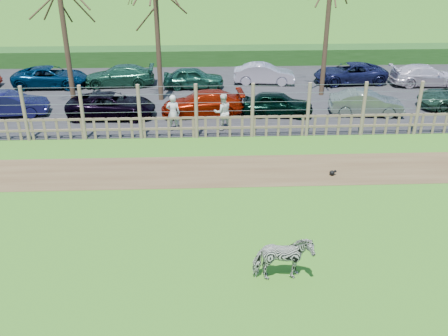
{
  "coord_description": "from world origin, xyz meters",
  "views": [
    {
      "loc": [
        0.35,
        -12.99,
        8.61
      ],
      "look_at": [
        1.0,
        2.5,
        1.1
      ],
      "focal_mm": 40.0,
      "sensor_mm": 36.0,
      "label": 1
    }
  ],
  "objects_px": {
    "crow": "(332,173)",
    "car_1": "(10,104)",
    "car_3": "(202,103)",
    "car_11": "(264,74)",
    "visitor_b": "(223,112)",
    "visitor_a": "(173,113)",
    "car_12": "(350,73)",
    "tree_mid": "(156,8)",
    "car_9": "(119,76)",
    "car_8": "(51,77)",
    "car_5": "(366,103)",
    "car_4": "(278,104)",
    "car_2": "(111,105)",
    "zebra": "(283,259)",
    "car_13": "(425,75)",
    "car_10": "(193,78)"
  },
  "relations": [
    {
      "from": "crow",
      "to": "car_1",
      "type": "bearing_deg",
      "value": 153.47
    },
    {
      "from": "car_3",
      "to": "car_11",
      "type": "distance_m",
      "value": 6.58
    },
    {
      "from": "visitor_b",
      "to": "car_3",
      "type": "height_order",
      "value": "visitor_b"
    },
    {
      "from": "visitor_a",
      "to": "car_12",
      "type": "xyz_separation_m",
      "value": [
        10.29,
        7.47,
        -0.26
      ]
    },
    {
      "from": "crow",
      "to": "car_3",
      "type": "xyz_separation_m",
      "value": [
        -4.95,
        7.0,
        0.53
      ]
    },
    {
      "from": "car_11",
      "to": "car_12",
      "type": "distance_m",
      "value": 5.2
    },
    {
      "from": "crow",
      "to": "car_12",
      "type": "xyz_separation_m",
      "value": [
        3.99,
        12.35,
        0.53
      ]
    },
    {
      "from": "visitor_a",
      "to": "car_12",
      "type": "relative_size",
      "value": 0.4
    },
    {
      "from": "tree_mid",
      "to": "crow",
      "type": "distance_m",
      "value": 12.89
    },
    {
      "from": "car_9",
      "to": "car_12",
      "type": "bearing_deg",
      "value": 87.75
    },
    {
      "from": "visitor_b",
      "to": "car_3",
      "type": "xyz_separation_m",
      "value": [
        -0.93,
        2.09,
        -0.26
      ]
    },
    {
      "from": "car_3",
      "to": "car_8",
      "type": "relative_size",
      "value": 0.96
    },
    {
      "from": "car_5",
      "to": "car_11",
      "type": "xyz_separation_m",
      "value": [
        -4.49,
        5.73,
        0.0
      ]
    },
    {
      "from": "car_8",
      "to": "car_11",
      "type": "relative_size",
      "value": 1.19
    },
    {
      "from": "visitor_b",
      "to": "car_4",
      "type": "bearing_deg",
      "value": -161.3
    },
    {
      "from": "visitor_a",
      "to": "car_2",
      "type": "bearing_deg",
      "value": -28.27
    },
    {
      "from": "car_2",
      "to": "car_5",
      "type": "bearing_deg",
      "value": -87.97
    },
    {
      "from": "visitor_b",
      "to": "car_8",
      "type": "relative_size",
      "value": 0.4
    },
    {
      "from": "tree_mid",
      "to": "car_12",
      "type": "distance_m",
      "value": 12.31
    },
    {
      "from": "zebra",
      "to": "car_9",
      "type": "xyz_separation_m",
      "value": [
        -7.02,
        18.52,
        -0.02
      ]
    },
    {
      "from": "car_2",
      "to": "car_8",
      "type": "bearing_deg",
      "value": 42.1
    },
    {
      "from": "car_1",
      "to": "car_4",
      "type": "bearing_deg",
      "value": -99.19
    },
    {
      "from": "zebra",
      "to": "car_13",
      "type": "relative_size",
      "value": 0.38
    },
    {
      "from": "visitor_b",
      "to": "car_10",
      "type": "bearing_deg",
      "value": -92.58
    },
    {
      "from": "car_3",
      "to": "zebra",
      "type": "bearing_deg",
      "value": 4.25
    },
    {
      "from": "zebra",
      "to": "car_4",
      "type": "relative_size",
      "value": 0.44
    },
    {
      "from": "car_10",
      "to": "car_13",
      "type": "distance_m",
      "value": 13.82
    },
    {
      "from": "car_3",
      "to": "car_9",
      "type": "height_order",
      "value": "same"
    },
    {
      "from": "visitor_b",
      "to": "car_4",
      "type": "height_order",
      "value": "visitor_b"
    },
    {
      "from": "car_2",
      "to": "car_3",
      "type": "height_order",
      "value": "same"
    },
    {
      "from": "visitor_a",
      "to": "car_3",
      "type": "relative_size",
      "value": 0.42
    },
    {
      "from": "visitor_b",
      "to": "car_9",
      "type": "xyz_separation_m",
      "value": [
        -5.86,
        7.45,
        -0.26
      ]
    },
    {
      "from": "car_2",
      "to": "car_11",
      "type": "distance_m",
      "value": 9.95
    },
    {
      "from": "car_13",
      "to": "crow",
      "type": "bearing_deg",
      "value": 144.54
    },
    {
      "from": "visitor_b",
      "to": "car_1",
      "type": "relative_size",
      "value": 0.47
    },
    {
      "from": "zebra",
      "to": "visitor_a",
      "type": "bearing_deg",
      "value": 12.56
    },
    {
      "from": "car_4",
      "to": "car_11",
      "type": "xyz_separation_m",
      "value": [
        -0.02,
        5.66,
        0.0
      ]
    },
    {
      "from": "car_11",
      "to": "visitor_b",
      "type": "bearing_deg",
      "value": 165.03
    },
    {
      "from": "crow",
      "to": "car_3",
      "type": "bearing_deg",
      "value": 125.27
    },
    {
      "from": "crow",
      "to": "car_5",
      "type": "xyz_separation_m",
      "value": [
        3.28,
        6.7,
        0.53
      ]
    },
    {
      "from": "car_8",
      "to": "car_13",
      "type": "bearing_deg",
      "value": -90.85
    },
    {
      "from": "visitor_a",
      "to": "visitor_b",
      "type": "relative_size",
      "value": 1.0
    },
    {
      "from": "car_8",
      "to": "zebra",
      "type": "bearing_deg",
      "value": -148.45
    },
    {
      "from": "visitor_a",
      "to": "car_5",
      "type": "relative_size",
      "value": 0.47
    },
    {
      "from": "tree_mid",
      "to": "visitor_a",
      "type": "height_order",
      "value": "tree_mid"
    },
    {
      "from": "visitor_b",
      "to": "car_1",
      "type": "bearing_deg",
      "value": -27.17
    },
    {
      "from": "visitor_a",
      "to": "car_9",
      "type": "xyz_separation_m",
      "value": [
        -3.58,
        7.49,
        -0.26
      ]
    },
    {
      "from": "zebra",
      "to": "car_3",
      "type": "bearing_deg",
      "value": 4.26
    },
    {
      "from": "crow",
      "to": "car_4",
      "type": "xyz_separation_m",
      "value": [
        -1.19,
        6.76,
        0.53
      ]
    },
    {
      "from": "car_13",
      "to": "visitor_b",
      "type": "bearing_deg",
      "value": 118.79
    }
  ]
}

